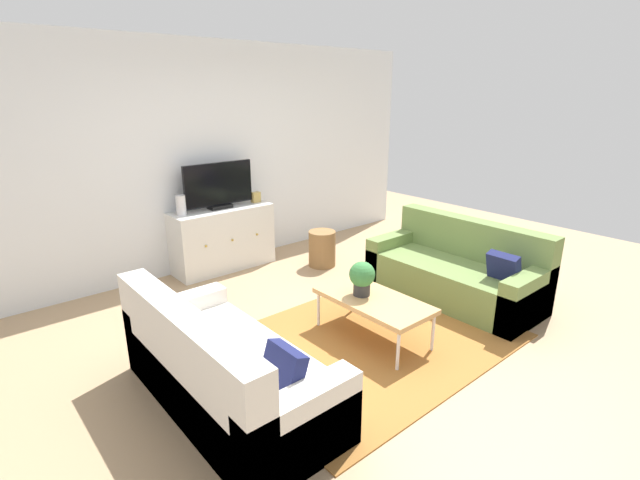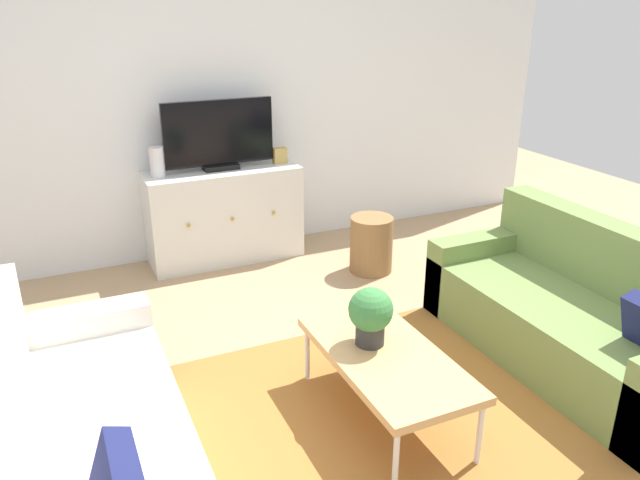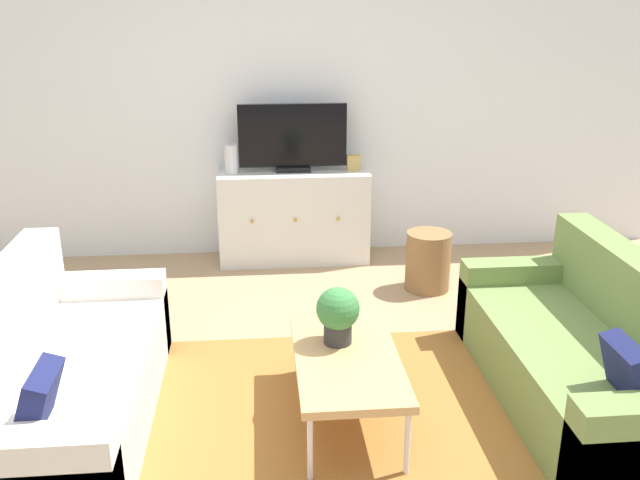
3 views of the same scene
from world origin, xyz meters
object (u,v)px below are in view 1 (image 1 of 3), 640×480
object	(u,v)px
flat_screen_tv	(219,186)
coffee_table	(374,301)
glass_vase	(181,205)
tv_console	(223,239)
couch_left_side	(219,374)
couch_right_side	(458,272)
wicker_basket	(322,249)
mantel_clock	(256,197)
potted_plant	(362,277)

from	to	relation	value
flat_screen_tv	coffee_table	bearing A→B (deg)	-86.75
glass_vase	flat_screen_tv	bearing A→B (deg)	2.28
tv_console	flat_screen_tv	world-z (taller)	flat_screen_tv
couch_left_side	couch_right_side	world-z (taller)	same
couch_left_side	flat_screen_tv	xyz separation A→B (m)	(1.38, 2.39, 0.77)
couch_left_side	flat_screen_tv	world-z (taller)	flat_screen_tv
wicker_basket	flat_screen_tv	bearing A→B (deg)	142.51
couch_right_side	mantel_clock	bearing A→B (deg)	112.72
tv_console	flat_screen_tv	size ratio (longest dim) A/B	1.41
coffee_table	mantel_clock	distance (m)	2.48
couch_right_side	coffee_table	world-z (taller)	couch_right_side
couch_left_side	potted_plant	distance (m)	1.51
couch_left_side	tv_console	size ratio (longest dim) A/B	1.45
couch_left_side	couch_right_side	bearing A→B (deg)	0.00
couch_right_side	flat_screen_tv	size ratio (longest dim) A/B	2.04
flat_screen_tv	wicker_basket	bearing A→B (deg)	-37.49
potted_plant	flat_screen_tv	size ratio (longest dim) A/B	0.35
tv_console	mantel_clock	bearing A→B (deg)	0.01
flat_screen_tv	glass_vase	bearing A→B (deg)	-177.72
glass_vase	wicker_basket	bearing A→B (deg)	-26.31
couch_right_side	tv_console	xyz separation A→B (m)	(-1.50, 2.37, 0.11)
mantel_clock	wicker_basket	distance (m)	1.07
couch_right_side	wicker_basket	size ratio (longest dim) A/B	3.98
couch_right_side	potted_plant	distance (m)	1.42
potted_plant	tv_console	bearing A→B (deg)	92.68
mantel_clock	flat_screen_tv	bearing A→B (deg)	177.72
flat_screen_tv	glass_vase	xyz separation A→B (m)	(-0.50, -0.02, -0.16)
tv_console	flat_screen_tv	distance (m)	0.66
tv_console	couch_left_side	bearing A→B (deg)	-120.08
coffee_table	potted_plant	size ratio (longest dim) A/B	3.37
flat_screen_tv	mantel_clock	bearing A→B (deg)	-2.28
coffee_table	potted_plant	bearing A→B (deg)	104.55
tv_console	mantel_clock	xyz separation A→B (m)	(0.50, 0.00, 0.45)
flat_screen_tv	glass_vase	size ratio (longest dim) A/B	3.79
tv_console	coffee_table	bearing A→B (deg)	-86.72
potted_plant	couch_left_side	bearing A→B (deg)	-176.64
coffee_table	mantel_clock	xyz separation A→B (m)	(0.36, 2.41, 0.47)
mantel_clock	couch_right_side	bearing A→B (deg)	-67.28
couch_left_side	couch_right_side	xyz separation A→B (m)	(2.87, 0.00, 0.00)
glass_vase	couch_left_side	bearing A→B (deg)	-110.20
couch_left_side	tv_console	world-z (taller)	couch_left_side
potted_plant	glass_vase	world-z (taller)	glass_vase
coffee_table	flat_screen_tv	xyz separation A→B (m)	(-0.14, 2.43, 0.68)
coffee_table	flat_screen_tv	distance (m)	2.52
couch_left_side	coffee_table	xyz separation A→B (m)	(1.51, -0.03, 0.09)
couch_left_side	potted_plant	size ratio (longest dim) A/B	5.78
coffee_table	glass_vase	distance (m)	2.54
couch_left_side	wicker_basket	xyz separation A→B (m)	(2.36, 1.64, -0.04)
couch_left_side	coffee_table	bearing A→B (deg)	-1.22
coffee_table	wicker_basket	xyz separation A→B (m)	(0.85, 1.67, -0.14)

